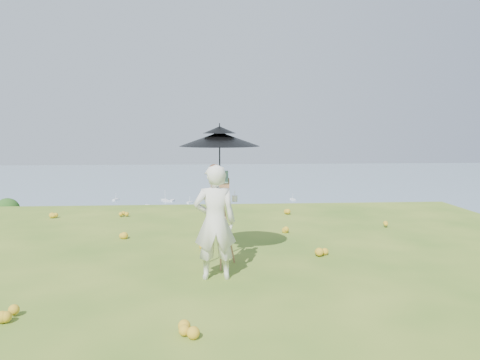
{
  "coord_description": "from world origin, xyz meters",
  "views": [
    {
      "loc": [
        0.36,
        -5.69,
        2.08
      ],
      "look_at": [
        1.01,
        3.63,
        1.04
      ],
      "focal_mm": 35.0,
      "sensor_mm": 36.0,
      "label": 1
    }
  ],
  "objects": [
    {
      "name": "painter_cap",
      "position": [
        0.46,
        0.63,
        1.55
      ],
      "size": [
        0.19,
        0.23,
        0.1
      ],
      "primitive_type": null,
      "rotation": [
        0.0,
        0.0,
        -0.02
      ],
      "color": "#D1727E",
      "rests_on": "painter"
    },
    {
      "name": "sun_umbrella",
      "position": [
        0.54,
        1.26,
        1.67
      ],
      "size": [
        1.32,
        1.32,
        0.96
      ],
      "primitive_type": null,
      "rotation": [
        0.0,
        0.0,
        0.1
      ],
      "color": "black",
      "rests_on": "field_easel"
    },
    {
      "name": "field_easel",
      "position": [
        0.54,
        1.23,
        0.73
      ],
      "size": [
        0.57,
        0.57,
        1.45
      ],
      "primitive_type": null,
      "rotation": [
        0.0,
        0.0,
        0.04
      ],
      "color": "#945D3E",
      "rests_on": "ground"
    },
    {
      "name": "painter",
      "position": [
        0.46,
        0.63,
        0.8
      ],
      "size": [
        0.59,
        0.39,
        1.59
      ],
      "primitive_type": "imported",
      "rotation": [
        0.0,
        0.0,
        3.17
      ],
      "color": "silver",
      "rests_on": "ground"
    },
    {
      "name": "harbor_town",
      "position": [
        0.0,
        75.0,
        -29.5
      ],
      "size": [
        110.0,
        22.0,
        5.0
      ],
      "primitive_type": null,
      "color": "beige",
      "rests_on": "shoreline_tier"
    },
    {
      "name": "bay_water",
      "position": [
        0.0,
        240.0,
        -34.0
      ],
      "size": [
        700.0,
        700.0,
        0.0
      ],
      "primitive_type": "plane",
      "color": "#779DAA",
      "rests_on": "ground"
    },
    {
      "name": "moored_boats",
      "position": [
        -12.5,
        161.0,
        -33.65
      ],
      "size": [
        140.0,
        140.0,
        0.7
      ],
      "primitive_type": null,
      "color": "white",
      "rests_on": "bay_water"
    },
    {
      "name": "slope_trees",
      "position": [
        0.0,
        35.0,
        -15.0
      ],
      "size": [
        110.0,
        50.0,
        6.0
      ],
      "primitive_type": null,
      "color": "#1F4F17",
      "rests_on": "forest_slope"
    },
    {
      "name": "ground",
      "position": [
        0.0,
        0.0,
        0.0
      ],
      "size": [
        14.0,
        14.0,
        0.0
      ],
      "primitive_type": "plane",
      "color": "#457020",
      "rests_on": "ground"
    },
    {
      "name": "wildflowers",
      "position": [
        0.0,
        0.25,
        0.06
      ],
      "size": [
        10.0,
        10.5,
        0.12
      ],
      "primitive_type": null,
      "color": "gold",
      "rests_on": "ground"
    },
    {
      "name": "shoreline_tier",
      "position": [
        0.0,
        75.0,
        -36.0
      ],
      "size": [
        170.0,
        28.0,
        8.0
      ],
      "primitive_type": "cube",
      "color": "gray",
      "rests_on": "bay_water"
    }
  ]
}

